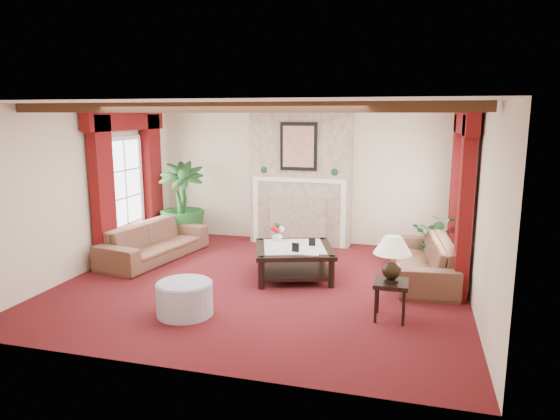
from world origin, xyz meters
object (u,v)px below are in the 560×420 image
(sofa_left, at_px, (154,236))
(sofa_right, at_px, (423,253))
(side_table, at_px, (390,300))
(coffee_table, at_px, (294,262))
(potted_palm, at_px, (182,220))
(ottoman, at_px, (185,299))

(sofa_left, distance_m, sofa_right, 4.63)
(sofa_right, xyz_separation_m, side_table, (-0.41, -1.76, -0.17))
(sofa_right, relative_size, side_table, 4.44)
(sofa_left, height_order, coffee_table, sofa_left)
(side_table, bearing_deg, sofa_right, 76.87)
(potted_palm, height_order, coffee_table, potted_palm)
(side_table, distance_m, ottoman, 2.63)
(side_table, xyz_separation_m, ottoman, (-2.58, -0.55, -0.04))
(sofa_right, distance_m, potted_palm, 4.80)
(potted_palm, xyz_separation_m, ottoman, (1.69, -3.40, -0.24))
(sofa_left, relative_size, side_table, 4.57)
(sofa_right, bearing_deg, side_table, -18.24)
(potted_palm, bearing_deg, sofa_left, -87.57)
(sofa_right, xyz_separation_m, ottoman, (-2.99, -2.31, -0.21))
(sofa_right, height_order, ottoman, sofa_right)
(side_table, relative_size, ottoman, 0.68)
(sofa_left, height_order, potted_palm, potted_palm)
(potted_palm, xyz_separation_m, coffee_table, (2.70, -1.55, -0.21))
(sofa_left, bearing_deg, ottoman, -132.87)
(potted_palm, relative_size, side_table, 3.72)
(sofa_left, bearing_deg, sofa_right, -78.23)
(sofa_left, height_order, sofa_right, sofa_left)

